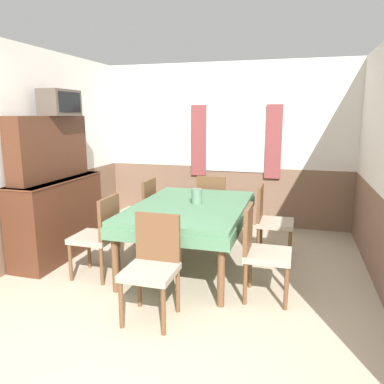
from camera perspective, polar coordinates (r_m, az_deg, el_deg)
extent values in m
plane|color=tan|center=(3.03, -10.55, -24.64)|extent=(16.00, 16.00, 0.00)
cube|color=white|center=(6.12, 5.26, 11.53)|extent=(4.39, 0.05, 1.65)
cube|color=brown|center=(6.26, 5.04, -0.45)|extent=(4.39, 0.05, 0.95)
cube|color=white|center=(6.07, 6.62, 7.70)|extent=(1.05, 0.01, 0.98)
cube|color=brown|center=(6.18, 1.03, 7.84)|extent=(0.25, 0.03, 1.14)
cube|color=brown|center=(5.98, 12.32, 7.46)|extent=(0.25, 0.03, 1.14)
cube|color=white|center=(5.16, -22.30, 10.71)|extent=(0.05, 4.22, 1.65)
cube|color=brown|center=(5.32, -21.22, -3.38)|extent=(0.05, 4.22, 0.95)
cube|color=brown|center=(4.37, 26.90, -7.07)|extent=(0.05, 4.22, 0.95)
cube|color=#4C7A56|center=(4.37, -0.25, -2.30)|extent=(1.25, 1.87, 0.06)
cube|color=#4C7A56|center=(4.40, -0.25, -3.43)|extent=(1.28, 1.90, 0.12)
cylinder|color=brown|center=(3.93, -11.63, -10.02)|extent=(0.07, 0.07, 0.70)
cylinder|color=brown|center=(3.58, 4.45, -11.99)|extent=(0.07, 0.07, 0.70)
cylinder|color=brown|center=(5.42, -3.29, -3.70)|extent=(0.07, 0.07, 0.70)
cylinder|color=brown|center=(5.18, 8.26, -4.55)|extent=(0.07, 0.07, 0.70)
cylinder|color=brown|center=(3.22, -4.38, -17.67)|extent=(0.04, 0.04, 0.42)
cylinder|color=brown|center=(3.35, -10.75, -16.55)|extent=(0.04, 0.04, 0.42)
cylinder|color=brown|center=(3.53, -2.18, -14.80)|extent=(0.04, 0.04, 0.42)
cylinder|color=brown|center=(3.66, -8.02, -13.94)|extent=(0.04, 0.04, 0.42)
cube|color=tan|center=(3.33, -6.43, -12.02)|extent=(0.44, 0.44, 0.06)
cube|color=brown|center=(3.41, -5.25, -6.87)|extent=(0.42, 0.04, 0.44)
cylinder|color=brown|center=(5.91, 1.90, -3.80)|extent=(0.04, 0.04, 0.42)
cylinder|color=brown|center=(5.83, 5.54, -4.05)|extent=(0.04, 0.04, 0.42)
cylinder|color=brown|center=(5.55, 0.95, -4.80)|extent=(0.04, 0.04, 0.42)
cylinder|color=brown|center=(5.47, 4.81, -5.10)|extent=(0.04, 0.04, 0.42)
cube|color=tan|center=(5.63, 3.33, -2.07)|extent=(0.44, 0.44, 0.06)
cube|color=brown|center=(5.38, 2.89, 0.05)|extent=(0.42, 0.04, 0.44)
cylinder|color=brown|center=(5.26, -11.16, -5.97)|extent=(0.04, 0.04, 0.42)
cylinder|color=brown|center=(5.59, -9.40, -4.86)|extent=(0.04, 0.04, 0.42)
cylinder|color=brown|center=(5.11, -7.33, -6.39)|extent=(0.04, 0.04, 0.42)
cylinder|color=brown|center=(5.44, -5.76, -5.21)|extent=(0.04, 0.04, 0.42)
cube|color=tan|center=(5.28, -8.49, -3.10)|extent=(0.44, 0.44, 0.06)
cube|color=brown|center=(5.14, -6.54, -0.56)|extent=(0.04, 0.42, 0.44)
cylinder|color=brown|center=(4.02, 14.34, -11.78)|extent=(0.04, 0.04, 0.42)
cylinder|color=brown|center=(3.67, 14.15, -14.09)|extent=(0.04, 0.04, 0.42)
cylinder|color=brown|center=(4.04, 8.85, -11.41)|extent=(0.04, 0.04, 0.42)
cylinder|color=brown|center=(3.70, 8.09, -13.66)|extent=(0.04, 0.04, 0.42)
cube|color=tan|center=(3.76, 11.50, -9.36)|extent=(0.44, 0.44, 0.06)
cube|color=brown|center=(3.70, 8.56, -5.50)|extent=(0.04, 0.42, 0.44)
cylinder|color=brown|center=(5.08, 14.76, -6.78)|extent=(0.04, 0.04, 0.42)
cylinder|color=brown|center=(4.72, 14.64, -8.20)|extent=(0.04, 0.04, 0.42)
cylinder|color=brown|center=(5.10, 10.46, -6.51)|extent=(0.04, 0.04, 0.42)
cylinder|color=brown|center=(4.74, 10.01, -7.91)|extent=(0.04, 0.04, 0.42)
cube|color=tan|center=(4.84, 12.59, -4.64)|extent=(0.44, 0.44, 0.06)
cube|color=brown|center=(4.79, 10.34, -1.60)|extent=(0.04, 0.42, 0.44)
cylinder|color=brown|center=(4.35, -18.04, -10.18)|extent=(0.04, 0.04, 0.42)
cylinder|color=brown|center=(4.64, -15.41, -8.60)|extent=(0.04, 0.04, 0.42)
cylinder|color=brown|center=(4.16, -13.59, -10.95)|extent=(0.04, 0.04, 0.42)
cylinder|color=brown|center=(4.46, -11.18, -9.22)|extent=(0.04, 0.04, 0.42)
cube|color=tan|center=(4.32, -14.72, -6.74)|extent=(0.44, 0.44, 0.06)
cube|color=brown|center=(4.15, -12.51, -3.74)|extent=(0.04, 0.42, 0.44)
cube|color=#4C2819|center=(5.06, -19.70, -3.72)|extent=(0.44, 1.42, 1.00)
cube|color=brown|center=(4.96, -20.09, 1.78)|extent=(0.46, 1.44, 0.02)
cube|color=#4C2819|center=(4.95, -20.92, 6.30)|extent=(0.24, 1.28, 0.77)
cube|color=#51473D|center=(4.99, -19.50, 12.70)|extent=(0.28, 0.54, 0.32)
cube|color=black|center=(4.91, -18.10, 12.89)|extent=(0.01, 0.44, 0.24)
cylinder|color=slate|center=(4.40, 0.72, -0.63)|extent=(0.12, 0.12, 0.18)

